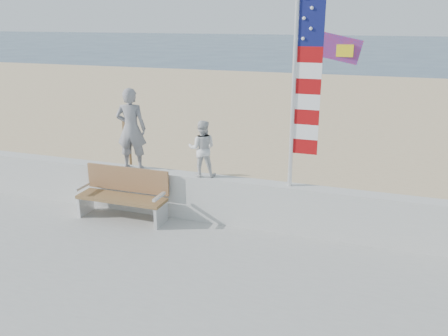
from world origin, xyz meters
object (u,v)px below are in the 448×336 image
(bench, at_px, (124,193))
(flag, at_px, (302,80))
(adult, at_px, (131,129))
(child, at_px, (202,149))

(bench, relative_size, flag, 0.51)
(adult, relative_size, bench, 0.91)
(flag, bearing_deg, bench, -172.26)
(child, xyz_separation_m, bench, (-1.50, -0.45, -0.94))
(adult, height_order, child, adult)
(child, xyz_separation_m, flag, (1.84, -0.00, 1.37))
(adult, xyz_separation_m, flag, (3.35, -0.00, 1.09))
(child, relative_size, bench, 0.61)
(adult, xyz_separation_m, child, (1.51, 0.00, -0.27))
(adult, distance_m, child, 1.54)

